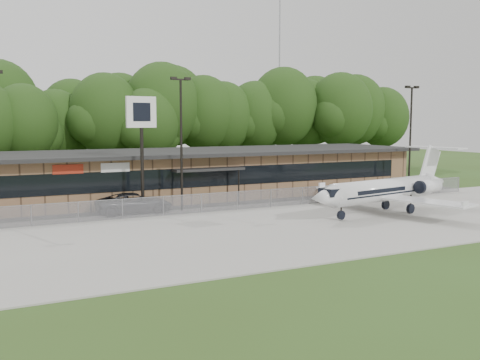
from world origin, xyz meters
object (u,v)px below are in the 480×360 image
business_jet (387,190)px  suv (134,203)px  terminal (205,172)px  pole_sign (141,124)px

business_jet → suv: size_ratio=2.63×
suv → business_jet: bearing=-117.2°
terminal → suv: (-8.52, -6.70, -1.39)m
terminal → pole_sign: pole_sign is taller
pole_sign → terminal: bearing=35.4°
terminal → pole_sign: size_ratio=4.69×
terminal → pole_sign: 11.63m
terminal → business_jet: business_jet is taller
suv → pole_sign: pole_sign is taller
terminal → pole_sign: bearing=-138.2°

